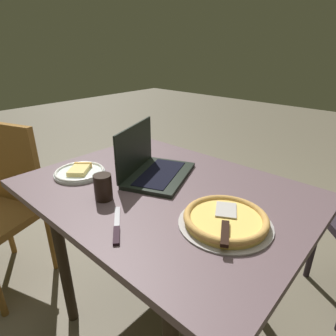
# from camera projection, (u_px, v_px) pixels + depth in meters

# --- Properties ---
(ground_plane) EXTENTS (12.00, 12.00, 0.00)m
(ground_plane) POSITION_uv_depth(u_px,v_px,m) (165.00, 313.00, 1.48)
(ground_plane) COLOR #6A614E
(dining_table) EXTENTS (1.17, 0.88, 0.75)m
(dining_table) POSITION_uv_depth(u_px,v_px,m) (164.00, 205.00, 1.22)
(dining_table) COLOR #5B474C
(dining_table) RESTS_ON ground_plane
(laptop) EXTENTS (0.36, 0.41, 0.23)m
(laptop) POSITION_uv_depth(u_px,v_px,m) (152.00, 166.00, 1.27)
(laptop) COLOR black
(laptop) RESTS_ON dining_table
(pizza_plate) EXTENTS (0.23, 0.23, 0.04)m
(pizza_plate) POSITION_uv_depth(u_px,v_px,m) (80.00, 172.00, 1.30)
(pizza_plate) COLOR white
(pizza_plate) RESTS_ON dining_table
(pizza_tray) EXTENTS (0.31, 0.31, 0.04)m
(pizza_tray) POSITION_uv_depth(u_px,v_px,m) (225.00, 220.00, 0.93)
(pizza_tray) COLOR #A59F9D
(pizza_tray) RESTS_ON dining_table
(table_knife) EXTENTS (0.18, 0.15, 0.01)m
(table_knife) POSITION_uv_depth(u_px,v_px,m) (117.00, 228.00, 0.92)
(table_knife) COLOR silver
(table_knife) RESTS_ON dining_table
(drink_cup) EXTENTS (0.07, 0.07, 0.10)m
(drink_cup) POSITION_uv_depth(u_px,v_px,m) (103.00, 187.00, 1.08)
(drink_cup) COLOR black
(drink_cup) RESTS_ON dining_table
(chair_far) EXTENTS (0.52, 0.52, 0.92)m
(chair_far) POSITION_uv_depth(u_px,v_px,m) (2.00, 199.00, 1.56)
(chair_far) COLOR brown
(chair_far) RESTS_ON ground_plane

